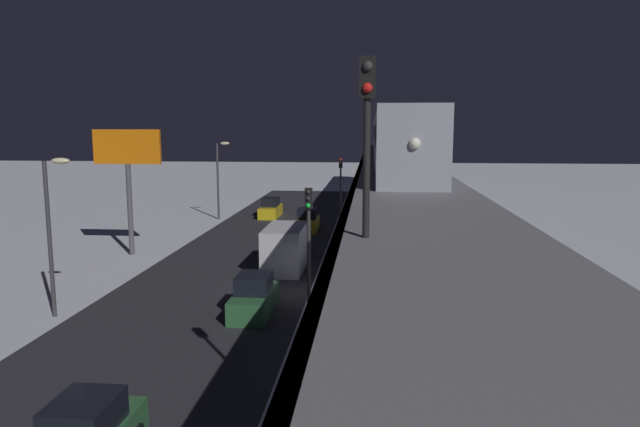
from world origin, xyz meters
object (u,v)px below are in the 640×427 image
at_px(box_truck, 287,246).
at_px(commercial_billboard, 128,159).
at_px(sedan_yellow_2, 307,221).
at_px(rail_signal, 367,116).
at_px(sedan_yellow, 271,209).
at_px(subway_train, 388,134).
at_px(sedan_green_2, 254,298).
at_px(traffic_light_near, 309,238).
at_px(traffic_light_mid, 341,183).

relative_size(box_truck, commercial_billboard, 0.83).
relative_size(sedan_yellow_2, box_truck, 0.60).
bearing_deg(rail_signal, sedan_yellow, -77.16).
bearing_deg(subway_train, sedan_yellow, 9.25).
relative_size(sedan_yellow, commercial_billboard, 0.52).
xyz_separation_m(sedan_green_2, traffic_light_near, (-2.90, 1.85, 3.40)).
bearing_deg(commercial_billboard, sedan_green_2, 133.06).
bearing_deg(box_truck, sedan_yellow_2, -89.14).
bearing_deg(commercial_billboard, sedan_yellow_2, -136.17).
height_order(rail_signal, traffic_light_near, rail_signal).
height_order(sedan_green_2, box_truck, box_truck).
bearing_deg(sedan_yellow_2, sedan_green_2, -90.00).
height_order(rail_signal, sedan_yellow, rail_signal).
relative_size(sedan_green_2, traffic_light_mid, 0.66).
distance_m(rail_signal, box_truck, 25.60).
relative_size(sedan_yellow, box_truck, 0.63).
bearing_deg(sedan_yellow_2, rail_signal, -81.50).
distance_m(sedan_green_2, traffic_light_mid, 24.33).
distance_m(sedan_yellow, traffic_light_mid, 10.60).
xyz_separation_m(rail_signal, sedan_yellow, (10.14, -44.49, -8.48)).
bearing_deg(sedan_yellow, box_truck, 103.03).
bearing_deg(box_truck, sedan_yellow, -76.97).
height_order(sedan_green_2, sedan_yellow_2, same).
xyz_separation_m(subway_train, traffic_light_near, (4.37, 34.38, -4.14)).
xyz_separation_m(sedan_yellow, traffic_light_mid, (-7.50, 6.67, 3.40)).
xyz_separation_m(sedan_green_2, sedan_yellow, (4.60, -30.59, 0.00)).
height_order(traffic_light_near, commercial_billboard, commercial_billboard).
relative_size(sedan_green_2, box_truck, 0.57).
bearing_deg(traffic_light_near, box_truck, -77.01).
distance_m(subway_train, sedan_yellow_2, 14.05).
bearing_deg(traffic_light_mid, commercial_billboard, 39.32).
height_order(sedan_yellow, box_truck, box_truck).
distance_m(subway_train, traffic_light_near, 34.90).
bearing_deg(sedan_green_2, sedan_yellow_2, 90.00).
bearing_deg(sedan_green_2, subway_train, 77.40).
bearing_deg(sedan_green_2, sedan_yellow, 98.55).
distance_m(sedan_yellow_2, commercial_billboard, 16.92).
height_order(sedan_yellow, traffic_light_mid, traffic_light_mid).
bearing_deg(traffic_light_near, rail_signal, 102.35).
bearing_deg(sedan_yellow_2, commercial_billboard, -136.17).
height_order(box_truck, traffic_light_mid, traffic_light_mid).
bearing_deg(traffic_light_mid, traffic_light_near, 90.00).
distance_m(rail_signal, commercial_billboard, 31.22).
height_order(box_truck, traffic_light_near, traffic_light_near).
bearing_deg(rail_signal, traffic_light_near, -77.65).
bearing_deg(rail_signal, traffic_light_mid, -86.01).
distance_m(traffic_light_near, traffic_light_mid, 25.77).
xyz_separation_m(sedan_green_2, sedan_yellow_2, (0.00, -23.15, 0.00)).
bearing_deg(sedan_yellow_2, box_truck, -89.14).
relative_size(sedan_green_2, commercial_billboard, 0.48).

